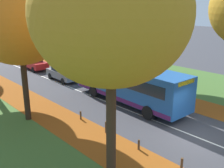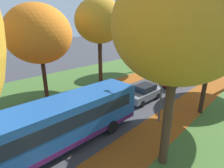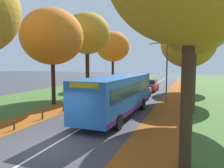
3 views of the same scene
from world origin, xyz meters
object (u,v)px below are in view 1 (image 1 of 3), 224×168
at_px(tree_right_near, 146,8).
at_px(car_grey_lead, 63,73).
at_px(bollard_fifth, 81,115).
at_px(car_red_following, 34,63).
at_px(tree_left_nearest, 111,16).
at_px(bollard_fourth, 106,127).
at_px(tree_left_near, 19,22).
at_px(tree_right_far, 52,10).
at_px(streetlamp_right, 99,44).
at_px(tree_right_mid, 92,17).
at_px(bus, 128,82).
at_px(bollard_second, 182,165).
at_px(bollard_third, 139,145).

height_order(tree_right_near, car_grey_lead, tree_right_near).
distance_m(bollard_fifth, car_grey_lead, 10.16).
relative_size(car_grey_lead, car_red_following, 1.01).
distance_m(tree_left_nearest, bollard_fifth, 9.36).
distance_m(tree_left_nearest, bollard_fourth, 7.87).
xyz_separation_m(tree_left_near, bollard_fourth, (2.55, -5.08, -6.03)).
distance_m(tree_right_far, bollard_fourth, 25.30).
bearing_deg(bollard_fourth, tree_right_near, 29.39).
height_order(bollard_fourth, car_red_following, car_red_following).
bearing_deg(tree_right_far, tree_left_nearest, -115.73).
bearing_deg(streetlamp_right, tree_right_mid, 60.56).
height_order(bus, car_red_following, bus).
xyz_separation_m(tree_right_mid, tree_right_far, (0.40, 9.32, 0.70)).
distance_m(tree_right_near, tree_right_far, 16.83).
bearing_deg(car_red_following, tree_right_near, -66.85).
xyz_separation_m(tree_left_nearest, bollard_second, (2.60, -1.97, -6.66)).
bearing_deg(tree_right_near, tree_right_far, 90.37).
relative_size(bollard_fifth, bus, 0.06).
bearing_deg(bollard_fourth, bollard_fifth, 89.08).
relative_size(streetlamp_right, bus, 0.57).
bearing_deg(bollard_second, bus, 59.60).
relative_size(bollard_second, bollard_fourth, 0.98).
xyz_separation_m(tree_right_mid, car_grey_lead, (-4.95, -1.32, -5.32)).
bearing_deg(bollard_fifth, bollard_fourth, -90.92).
bearing_deg(tree_right_far, bus, -104.53).
distance_m(tree_right_far, car_red_following, 9.05).
distance_m(tree_right_near, streetlamp_right, 5.70).
distance_m(bollard_fourth, bus, 5.59).
relative_size(bollard_fifth, car_red_following, 0.14).
distance_m(tree_right_mid, bus, 12.22).
xyz_separation_m(tree_right_mid, bollard_fifth, (-9.36, -10.45, -5.84)).
distance_m(tree_right_near, bollard_third, 14.60).
xyz_separation_m(tree_right_near, bollard_third, (-9.90, -8.22, -6.90)).
bearing_deg(tree_right_mid, bollard_second, -117.09).
distance_m(tree_right_near, bollard_fifth, 12.40).
distance_m(tree_left_nearest, car_red_following, 23.50).
height_order(bollard_third, car_grey_lead, car_grey_lead).
relative_size(tree_right_far, bollard_fifth, 16.11).
height_order(tree_left_nearest, tree_left_near, tree_left_nearest).
height_order(bus, car_grey_lead, bus).
height_order(tree_right_near, bollard_third, tree_right_near).
xyz_separation_m(bollard_fourth, bus, (4.70, 2.72, 1.34)).
xyz_separation_m(tree_right_mid, bus, (-4.70, -10.37, -4.43)).
bearing_deg(streetlamp_right, bollard_third, -121.28).
xyz_separation_m(bollard_fifth, streetlamp_right, (7.19, 6.60, 3.44)).
xyz_separation_m(streetlamp_right, car_red_following, (-2.72, 8.97, -2.92)).
bearing_deg(bollard_second, streetlamp_right, 63.55).
bearing_deg(car_grey_lead, car_red_following, 89.49).
height_order(tree_left_near, bollard_second, tree_left_near).
relative_size(bollard_third, car_red_following, 0.14).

